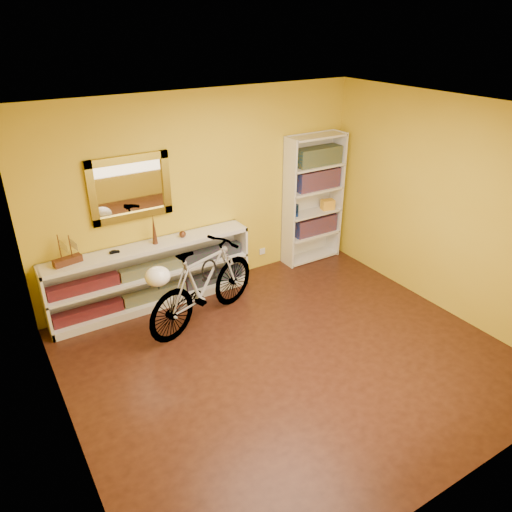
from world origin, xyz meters
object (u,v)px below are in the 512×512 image
console_unit (152,276)px  bookcase (313,200)px  bicycle (204,284)px  helmet (158,276)px

console_unit → bookcase: (2.53, 0.03, 0.52)m
console_unit → bicycle: bearing=-59.5°
console_unit → bookcase: bearing=0.6°
console_unit → helmet: (-0.23, -0.89, 0.47)m
bookcase → console_unit: bearing=-179.4°
bicycle → console_unit: bearing=11.3°
bookcase → helmet: bearing=-161.8°
bookcase → bicycle: (-2.14, -0.69, -0.44)m
console_unit → bicycle: 0.78m
bookcase → helmet: (-2.76, -0.91, -0.06)m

